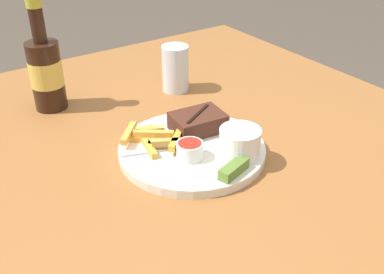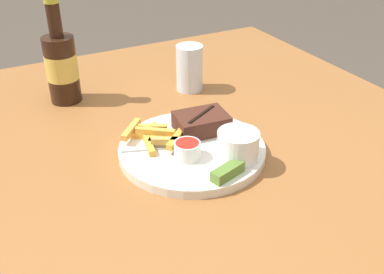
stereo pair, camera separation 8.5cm
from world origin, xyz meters
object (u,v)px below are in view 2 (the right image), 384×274
dinner_plate (192,150)px  dipping_sauce_cup (187,149)px  drinking_glass (190,68)px  beer_bottle (61,65)px  steak_portion (201,123)px  pickle_spear (228,172)px  knife_utensil (184,136)px  fork_utensil (154,148)px  coleslaw_cup (238,144)px

dinner_plate → dipping_sauce_cup: (-0.03, -0.03, 0.03)m
drinking_glass → beer_bottle: bearing=164.0°
steak_portion → beer_bottle: size_ratio=0.44×
pickle_spear → knife_utensil: (-0.01, 0.15, -0.01)m
knife_utensil → steak_portion: bearing=-45.8°
dipping_sauce_cup → pickle_spear: bearing=-68.1°
beer_bottle → drinking_glass: 0.30m
steak_portion → fork_utensil: 0.12m
pickle_spear → fork_utensil: 0.16m
dinner_plate → beer_bottle: beer_bottle is taller
pickle_spear → knife_utensil: size_ratio=0.47×
dipping_sauce_cup → drinking_glass: bearing=61.7°
dipping_sauce_cup → pickle_spear: dipping_sauce_cup is taller
pickle_spear → dipping_sauce_cup: bearing=111.9°
steak_portion → drinking_glass: drinking_glass is taller
dinner_plate → drinking_glass: drinking_glass is taller
beer_bottle → drinking_glass: size_ratio=2.21×
dipping_sauce_cup → dinner_plate: bearing=49.9°
coleslaw_cup → fork_utensil: size_ratio=0.59×
coleslaw_cup → fork_utensil: bearing=140.9°
pickle_spear → drinking_glass: bearing=71.9°
dinner_plate → coleslaw_cup: bearing=-54.5°
dinner_plate → beer_bottle: bearing=114.0°
dinner_plate → fork_utensil: bearing=160.3°
dinner_plate → steak_portion: size_ratio=2.56×
dipping_sauce_cup → pickle_spear: 0.09m
knife_utensil → coleslaw_cup: bearing=-120.7°
dinner_plate → pickle_spear: bearing=-86.0°
fork_utensil → knife_utensil: 0.07m
fork_utensil → drinking_glass: size_ratio=1.15×
coleslaw_cup → beer_bottle: beer_bottle is taller
dipping_sauce_cup → beer_bottle: 0.40m
coleslaw_cup → dipping_sauce_cup: 0.09m
coleslaw_cup → fork_utensil: (-0.12, 0.10, -0.03)m
pickle_spear → coleslaw_cup: bearing=41.3°
dipping_sauce_cup → knife_utensil: (0.03, 0.07, -0.01)m
coleslaw_cup → knife_utensil: size_ratio=0.52×
dinner_plate → steak_portion: bearing=44.5°
dinner_plate → drinking_glass: bearing=63.3°
steak_portion → knife_utensil: bearing=-169.7°
dinner_plate → drinking_glass: (0.13, 0.26, 0.05)m
dipping_sauce_cup → pickle_spear: (0.03, -0.08, -0.01)m
coleslaw_cup → pickle_spear: size_ratio=1.11×
steak_portion → beer_bottle: (-0.20, 0.30, 0.05)m
dipping_sauce_cup → pickle_spear: size_ratio=0.71×
dinner_plate → pickle_spear: 0.12m
dipping_sauce_cup → beer_bottle: beer_bottle is taller
dinner_plate → fork_utensil: (-0.07, 0.02, 0.01)m
fork_utensil → knife_utensil: size_ratio=0.89×
pickle_spear → beer_bottle: size_ratio=0.28×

